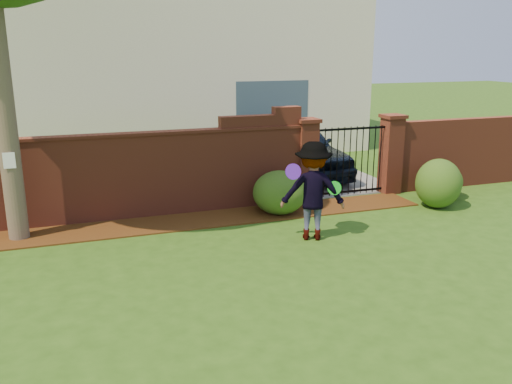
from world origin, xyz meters
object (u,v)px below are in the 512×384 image
object	(u,v)px
car	(298,149)
frisbee_purple	(293,172)
man	(313,192)
frisbee_green	(334,188)

from	to	relation	value
car	frisbee_purple	world-z (taller)	car
frisbee_purple	man	bearing A→B (deg)	15.03
car	frisbee_purple	size ratio (longest dim) A/B	15.73
frisbee_purple	frisbee_green	size ratio (longest dim) A/B	1.12
man	frisbee_purple	size ratio (longest dim) A/B	6.41
frisbee_purple	car	bearing A→B (deg)	65.41
car	frisbee_green	distance (m)	5.02
man	frisbee_green	distance (m)	0.39
frisbee_purple	frisbee_green	xyz separation A→B (m)	(0.77, -0.07, -0.34)
man	frisbee_green	bearing A→B (deg)	172.14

